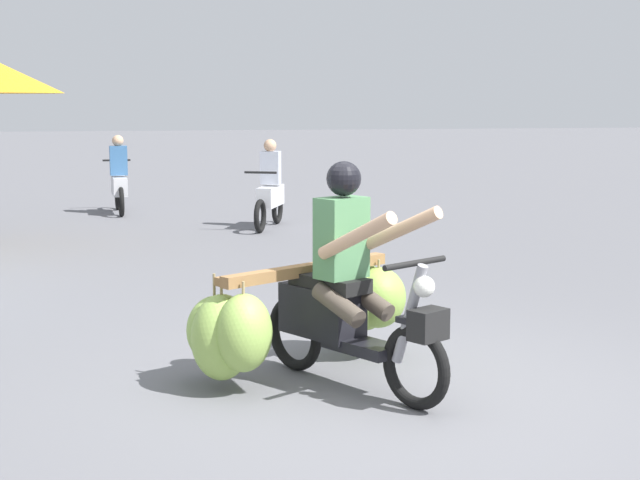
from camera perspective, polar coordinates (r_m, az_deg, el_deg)
The scene contains 4 objects.
ground_plane at distance 6.36m, azimuth 4.43°, elevation -9.67°, with size 120.00×120.00×0.00m, color slate.
motorbike_main_loaded at distance 6.70m, azimuth -0.34°, elevation -4.15°, with size 1.88×1.94×1.58m.
motorbike_distant_ahead_left at distance 14.69m, azimuth -3.09°, elevation 2.96°, with size 0.80×1.52×1.40m.
motorbike_distant_ahead_right at distance 16.92m, azimuth -12.25°, elevation 3.51°, with size 0.50×1.62×1.40m.
Camera 1 is at (-1.77, -5.78, 1.98)m, focal length 52.08 mm.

